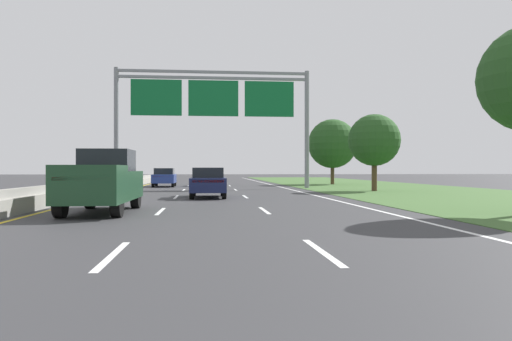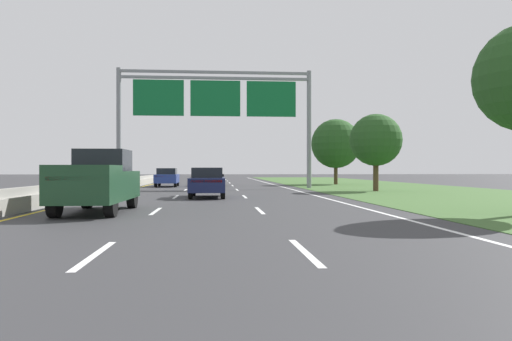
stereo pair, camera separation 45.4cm
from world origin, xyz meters
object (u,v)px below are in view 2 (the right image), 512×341
object	(u,v)px
overhead_sign_gantry	(215,104)
car_blue_left_lane_sedan	(167,177)
car_black_centre_lane_sedan	(213,177)
roadside_tree_far	(336,144)
car_navy_centre_lane_sedan	(207,182)
pickup_truck_darkgreen	(98,181)
roadside_tree_mid	(376,140)

from	to	relation	value
overhead_sign_gantry	car_blue_left_lane_sedan	world-z (taller)	overhead_sign_gantry
car_black_centre_lane_sedan	roadside_tree_far	distance (m)	12.47
car_navy_centre_lane_sedan	roadside_tree_far	distance (m)	24.52
pickup_truck_darkgreen	car_black_centre_lane_sedan	size ratio (longest dim) A/B	1.23
pickup_truck_darkgreen	car_blue_left_lane_sedan	distance (m)	25.26
car_navy_centre_lane_sedan	roadside_tree_far	xyz separation A→B (m)	(12.10, 21.10, 3.14)
roadside_tree_mid	roadside_tree_far	bearing A→B (deg)	86.44
overhead_sign_gantry	roadside_tree_far	bearing A→B (deg)	37.18
overhead_sign_gantry	car_navy_centre_lane_sedan	bearing A→B (deg)	-92.09
overhead_sign_gantry	roadside_tree_mid	distance (m)	12.66
car_navy_centre_lane_sedan	roadside_tree_far	world-z (taller)	roadside_tree_far
car_navy_centre_lane_sedan	roadside_tree_mid	bearing A→B (deg)	-60.14
overhead_sign_gantry	car_blue_left_lane_sedan	bearing A→B (deg)	133.63
overhead_sign_gantry	car_blue_left_lane_sedan	size ratio (longest dim) A/B	3.41
pickup_truck_darkgreen	roadside_tree_mid	distance (m)	21.23
pickup_truck_darkgreen	roadside_tree_mid	world-z (taller)	roadside_tree_mid
overhead_sign_gantry	roadside_tree_mid	xyz separation A→B (m)	(10.73, -5.95, -3.11)
overhead_sign_gantry	roadside_tree_far	size ratio (longest dim) A/B	2.37
roadside_tree_mid	overhead_sign_gantry	bearing A→B (deg)	151.01
car_navy_centre_lane_sedan	roadside_tree_mid	distance (m)	13.10
car_blue_left_lane_sedan	roadside_tree_far	size ratio (longest dim) A/B	0.70
car_black_centre_lane_sedan	car_navy_centre_lane_sedan	bearing A→B (deg)	179.32
car_blue_left_lane_sedan	car_black_centre_lane_sedan	bearing A→B (deg)	-62.10
roadside_tree_mid	roadside_tree_far	distance (m)	14.82
overhead_sign_gantry	pickup_truck_darkgreen	size ratio (longest dim) A/B	2.77
overhead_sign_gantry	car_black_centre_lane_sedan	distance (m)	8.62
car_blue_left_lane_sedan	roadside_tree_mid	xyz separation A→B (m)	(14.84, -10.25, 2.62)
car_blue_left_lane_sedan	roadside_tree_far	world-z (taller)	roadside_tree_far
overhead_sign_gantry	pickup_truck_darkgreen	world-z (taller)	overhead_sign_gantry
pickup_truck_darkgreen	roadside_tree_mid	bearing A→B (deg)	-43.76
overhead_sign_gantry	car_navy_centre_lane_sedan	xyz separation A→B (m)	(-0.45, -12.26, -5.73)
overhead_sign_gantry	car_navy_centre_lane_sedan	world-z (taller)	overhead_sign_gantry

